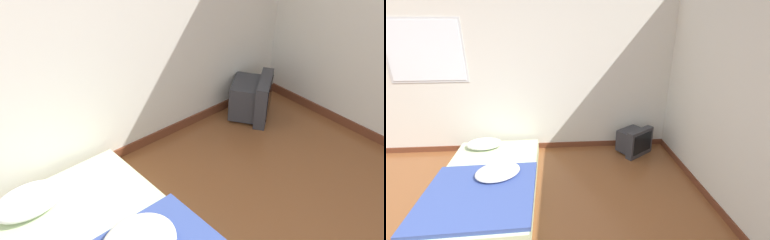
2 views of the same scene
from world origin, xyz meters
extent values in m
cube|color=brown|center=(0.00, 2.78, 0.04)|extent=(8.11, 0.02, 0.09)
ellipsoid|color=white|center=(-0.09, 2.46, 0.27)|extent=(0.53, 0.35, 0.14)
cube|color=#333338|center=(2.23, 2.57, 0.20)|extent=(0.49, 0.46, 0.35)
cube|color=#333338|center=(2.34, 2.42, 0.22)|extent=(0.48, 0.38, 0.44)
cube|color=black|center=(2.37, 2.37, 0.23)|extent=(0.35, 0.24, 0.32)
camera|label=1|loc=(-0.61, 0.01, 2.42)|focal=40.00mm
camera|label=2|loc=(1.08, -1.16, 2.05)|focal=24.00mm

